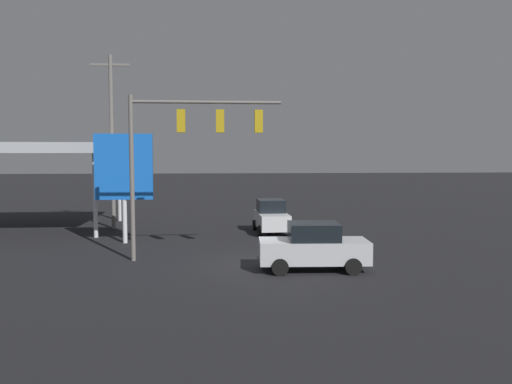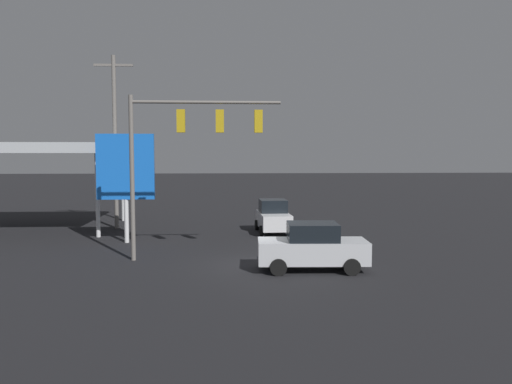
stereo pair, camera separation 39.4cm
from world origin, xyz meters
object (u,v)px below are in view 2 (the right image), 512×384
at_px(traffic_signal_assembly, 187,139).
at_px(utility_pole, 115,138).
at_px(price_sign, 125,169).
at_px(hatchback_crossing, 273,217).
at_px(sedan_far, 312,247).

xyz_separation_m(traffic_signal_assembly, utility_pole, (5.20, -9.63, 0.30)).
distance_m(traffic_signal_assembly, price_sign, 5.90).
bearing_deg(utility_pole, price_sign, 107.54).
bearing_deg(hatchback_crossing, utility_pole, -105.76).
height_order(price_sign, hatchback_crossing, price_sign).
height_order(traffic_signal_assembly, hatchback_crossing, traffic_signal_assembly).
bearing_deg(sedan_far, utility_pole, -46.32).
height_order(utility_pole, sedan_far, utility_pole).
height_order(hatchback_crossing, sedan_far, hatchback_crossing).
height_order(utility_pole, price_sign, utility_pole).
xyz_separation_m(utility_pole, price_sign, (-1.63, 5.16, -1.78)).
distance_m(utility_pole, sedan_far, 16.58).
distance_m(traffic_signal_assembly, hatchback_crossing, 9.72).
xyz_separation_m(price_sign, hatchback_crossing, (-8.12, -2.89, -2.96)).
distance_m(utility_pole, price_sign, 5.70).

